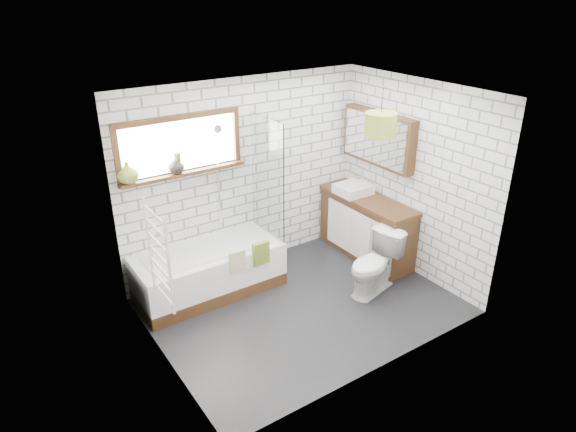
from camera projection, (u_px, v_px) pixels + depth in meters
floor at (303, 306)px, 6.12m from camera, size 3.40×2.60×0.01m
ceiling at (306, 94)px, 5.07m from camera, size 3.40×2.60×0.01m
wall_back at (245, 176)px, 6.58m from camera, size 3.40×0.01×2.50m
wall_front at (388, 259)px, 4.61m from camera, size 3.40×0.01×2.50m
wall_left at (154, 252)px, 4.73m from camera, size 0.01×2.60×2.50m
wall_right at (414, 179)px, 6.46m from camera, size 0.01×2.60×2.50m
window at (181, 146)px, 5.88m from camera, size 1.52×0.16×0.68m
towel_radiator at (159, 256)px, 4.77m from camera, size 0.06×0.52×1.00m
mirror_cabinet at (378, 138)px, 6.70m from camera, size 0.16×1.20×0.70m
shower_riser at (218, 175)px, 6.30m from camera, size 0.02×0.02×1.30m
bathtub at (209, 271)px, 6.29m from camera, size 1.78×0.78×0.58m
shower_screen at (268, 178)px, 6.30m from camera, size 0.02×0.72×1.50m
towel_green at (261, 253)px, 6.15m from camera, size 0.21×0.06×0.29m
towel_beige at (237, 261)px, 5.98m from camera, size 0.20×0.05×0.26m
vanity at (366, 227)px, 7.08m from camera, size 0.49×1.51×0.86m
basin at (353, 189)px, 7.03m from camera, size 0.45×0.39×0.13m
tap at (362, 182)px, 7.08m from camera, size 0.04×0.04×0.16m
toilet at (374, 264)px, 6.26m from camera, size 0.59×0.82×0.76m
vase_olive at (128, 174)px, 5.61m from camera, size 0.29×0.29×0.24m
vase_dark at (176, 167)px, 5.91m from camera, size 0.23×0.23×0.19m
bottle at (178, 165)px, 5.91m from camera, size 0.10×0.10×0.24m
pendant at (380, 125)px, 5.59m from camera, size 0.35×0.35×0.26m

